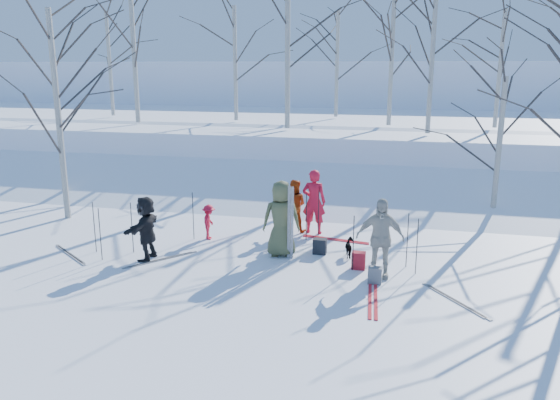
% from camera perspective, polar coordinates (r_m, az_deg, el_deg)
% --- Properties ---
extents(ground, '(120.00, 120.00, 0.00)m').
position_cam_1_polar(ground, '(13.33, -1.51, -6.95)').
color(ground, white).
rests_on(ground, ground).
extents(snow_ramp, '(70.00, 9.49, 4.12)m').
position_cam_1_polar(snow_ramp, '(19.84, 3.70, 0.48)').
color(snow_ramp, white).
rests_on(snow_ramp, ground).
extents(snow_plateau, '(70.00, 18.00, 2.20)m').
position_cam_1_polar(snow_plateau, '(29.45, 7.08, 6.48)').
color(snow_plateau, white).
rests_on(snow_plateau, ground).
extents(far_hill, '(90.00, 30.00, 6.00)m').
position_cam_1_polar(far_hill, '(50.21, 9.90, 10.54)').
color(far_hill, white).
rests_on(far_hill, ground).
extents(skier_olive_center, '(1.08, 0.84, 1.95)m').
position_cam_1_polar(skier_olive_center, '(13.78, 0.14, -1.97)').
color(skier_olive_center, '#4C5130').
rests_on(skier_olive_center, ground).
extents(skier_red_north, '(0.69, 0.46, 1.87)m').
position_cam_1_polar(skier_red_north, '(15.68, 3.56, -0.17)').
color(skier_red_north, red).
rests_on(skier_red_north, ground).
extents(skier_redor_behind, '(0.76, 0.60, 1.54)m').
position_cam_1_polar(skier_redor_behind, '(15.87, 1.46, -0.60)').
color(skier_redor_behind, '#B13A0D').
rests_on(skier_redor_behind, ground).
extents(skier_red_seated, '(0.45, 0.68, 0.99)m').
position_cam_1_polar(skier_red_seated, '(15.35, -7.44, -2.29)').
color(skier_red_seated, red).
rests_on(skier_red_seated, ground).
extents(skier_cream_east, '(1.12, 0.52, 1.86)m').
position_cam_1_polar(skier_cream_east, '(12.60, 10.41, -3.94)').
color(skier_cream_east, beige).
rests_on(skier_cream_east, ground).
extents(skier_grey_west, '(0.48, 1.50, 1.62)m').
position_cam_1_polar(skier_grey_west, '(13.97, -13.81, -2.87)').
color(skier_grey_west, black).
rests_on(skier_grey_west, ground).
extents(dog, '(0.40, 0.61, 0.47)m').
position_cam_1_polar(dog, '(14.01, 7.35, -4.98)').
color(dog, black).
rests_on(dog, ground).
extents(upright_ski_left, '(0.12, 0.17, 1.90)m').
position_cam_1_polar(upright_ski_left, '(13.52, 0.94, -2.39)').
color(upright_ski_left, silver).
rests_on(upright_ski_left, ground).
extents(upright_ski_right, '(0.13, 0.23, 1.89)m').
position_cam_1_polar(upright_ski_right, '(13.47, 1.26, -2.45)').
color(upright_ski_right, silver).
rests_on(upright_ski_right, ground).
extents(ski_pair_a, '(0.82, 1.97, 0.02)m').
position_cam_1_polar(ski_pair_a, '(15.36, 5.83, -4.13)').
color(ski_pair_a, red).
rests_on(ski_pair_a, ground).
extents(ski_pair_b, '(2.02, 2.09, 0.02)m').
position_cam_1_polar(ski_pair_b, '(12.02, 17.79, -9.98)').
color(ski_pair_b, silver).
rests_on(ski_pair_b, ground).
extents(ski_pair_c, '(2.04, 2.09, 0.02)m').
position_cam_1_polar(ski_pair_c, '(14.06, -12.34, -6.10)').
color(ski_pair_c, silver).
rests_on(ski_pair_c, ground).
extents(ski_pair_d, '(0.47, 1.93, 0.02)m').
position_cam_1_polar(ski_pair_d, '(11.68, 9.68, -10.21)').
color(ski_pair_d, red).
rests_on(ski_pair_d, ground).
extents(ski_pair_e, '(2.01, 2.09, 0.02)m').
position_cam_1_polar(ski_pair_e, '(15.10, -21.08, -5.33)').
color(ski_pair_e, silver).
rests_on(ski_pair_e, ground).
extents(ski_pole_a, '(0.02, 0.02, 1.34)m').
position_cam_1_polar(ski_pole_a, '(15.51, 4.05, -1.36)').
color(ski_pole_a, black).
rests_on(ski_pole_a, ground).
extents(ski_pole_b, '(0.02, 0.02, 1.34)m').
position_cam_1_polar(ski_pole_b, '(14.92, -18.82, -2.70)').
color(ski_pole_b, black).
rests_on(ski_pole_b, ground).
extents(ski_pole_c, '(0.02, 0.02, 1.34)m').
position_cam_1_polar(ski_pole_c, '(13.04, 14.12, -4.74)').
color(ski_pole_c, black).
rests_on(ski_pole_c, ground).
extents(ski_pole_d, '(0.02, 0.02, 1.34)m').
position_cam_1_polar(ski_pole_d, '(12.99, 7.67, -4.50)').
color(ski_pole_d, black).
rests_on(ski_pole_d, ground).
extents(ski_pole_e, '(0.02, 0.02, 1.34)m').
position_cam_1_polar(ski_pole_e, '(14.58, -15.20, -2.82)').
color(ski_pole_e, black).
rests_on(ski_pole_e, ground).
extents(ski_pole_f, '(0.02, 0.02, 1.34)m').
position_cam_1_polar(ski_pole_f, '(15.35, -9.06, -1.66)').
color(ski_pole_f, black).
rests_on(ski_pole_f, ground).
extents(ski_pole_g, '(0.02, 0.02, 1.34)m').
position_cam_1_polar(ski_pole_g, '(13.43, 13.17, -4.13)').
color(ski_pole_g, black).
rests_on(ski_pole_g, ground).
extents(ski_pole_h, '(0.02, 0.02, 1.34)m').
position_cam_1_polar(ski_pole_h, '(14.25, -18.28, -3.43)').
color(ski_pole_h, black).
rests_on(ski_pole_h, ground).
extents(ski_pole_i, '(0.02, 0.02, 1.34)m').
position_cam_1_polar(ski_pole_i, '(15.12, 2.77, -1.74)').
color(ski_pole_i, black).
rests_on(ski_pole_i, ground).
extents(backpack_red, '(0.32, 0.22, 0.42)m').
position_cam_1_polar(backpack_red, '(13.24, 8.21, -6.27)').
color(backpack_red, maroon).
rests_on(backpack_red, ground).
extents(backpack_grey, '(0.30, 0.20, 0.38)m').
position_cam_1_polar(backpack_grey, '(12.44, 9.88, -7.77)').
color(backpack_grey, slate).
rests_on(backpack_grey, ground).
extents(backpack_dark, '(0.34, 0.24, 0.40)m').
position_cam_1_polar(backpack_dark, '(14.16, 4.18, -4.84)').
color(backpack_dark, black).
rests_on(backpack_dark, ground).
extents(birch_plateau_a, '(5.45, 5.45, 6.92)m').
position_cam_1_polar(birch_plateau_a, '(26.09, -15.06, 15.45)').
color(birch_plateau_a, silver).
rests_on(birch_plateau_a, snow_plateau).
extents(birch_plateau_b, '(4.25, 4.25, 5.21)m').
position_cam_1_polar(birch_plateau_b, '(26.39, -4.71, 13.98)').
color(birch_plateau_b, silver).
rests_on(birch_plateau_b, snow_plateau).
extents(birch_plateau_c, '(4.29, 4.29, 5.27)m').
position_cam_1_polar(birch_plateau_c, '(21.82, 15.59, 13.64)').
color(birch_plateau_c, silver).
rests_on(birch_plateau_c, snow_plateau).
extents(birch_plateau_d, '(4.21, 4.21, 5.15)m').
position_cam_1_polar(birch_plateau_d, '(28.29, 5.98, 13.88)').
color(birch_plateau_d, silver).
rests_on(birch_plateau_d, snow_plateau).
extents(birch_plateau_f, '(5.41, 5.41, 6.87)m').
position_cam_1_polar(birch_plateau_f, '(22.84, 0.80, 16.12)').
color(birch_plateau_f, silver).
rests_on(birch_plateau_f, snow_plateau).
extents(birch_plateau_g, '(3.94, 3.94, 4.77)m').
position_cam_1_polar(birch_plateau_g, '(24.76, 21.99, 12.54)').
color(birch_plateau_g, silver).
rests_on(birch_plateau_g, snow_plateau).
extents(birch_plateau_h, '(4.25, 4.25, 5.21)m').
position_cam_1_polar(birch_plateau_h, '(30.08, -17.37, 13.39)').
color(birch_plateau_h, silver).
rests_on(birch_plateau_h, snow_plateau).
extents(birch_plateau_i, '(4.70, 4.70, 5.86)m').
position_cam_1_polar(birch_plateau_i, '(24.48, 11.60, 14.53)').
color(birch_plateau_i, silver).
rests_on(birch_plateau_i, snow_plateau).
extents(birch_edge_a, '(4.60, 4.60, 5.72)m').
position_cam_1_polar(birch_edge_a, '(18.23, -22.05, 6.96)').
color(birch_edge_a, silver).
rests_on(birch_edge_a, ground).
extents(birch_edge_d, '(5.26, 5.26, 6.66)m').
position_cam_1_polar(birch_edge_d, '(21.07, -22.24, 9.03)').
color(birch_edge_d, silver).
rests_on(birch_edge_d, ground).
extents(birch_edge_e, '(3.70, 3.70, 4.44)m').
position_cam_1_polar(birch_edge_e, '(17.97, 21.88, 4.82)').
color(birch_edge_e, silver).
rests_on(birch_edge_e, ground).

